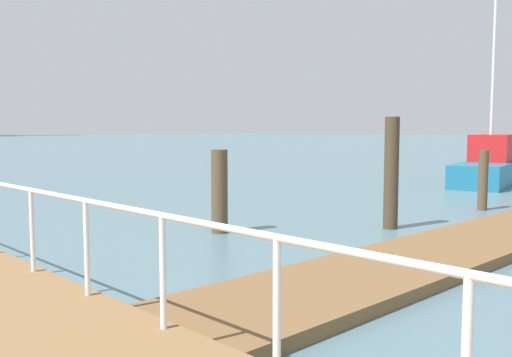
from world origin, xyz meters
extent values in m
plane|color=slate|center=(0.00, 20.00, 0.00)|extent=(300.00, 300.00, 0.00)
cube|color=brown|center=(2.55, 9.90, 0.09)|extent=(12.11, 2.00, 0.18)
cylinder|color=white|center=(-3.15, 8.00, 0.93)|extent=(0.06, 0.06, 1.05)
cylinder|color=white|center=(-3.15, 9.45, 0.93)|extent=(0.06, 0.06, 1.05)
cylinder|color=white|center=(-3.15, 10.89, 0.93)|extent=(0.06, 0.06, 1.05)
cylinder|color=white|center=(-3.15, 12.33, 0.93)|extent=(0.06, 0.06, 1.05)
cylinder|color=white|center=(-3.15, 9.45, 1.45)|extent=(0.06, 28.85, 0.06)
cylinder|color=#473826|center=(4.75, 12.11, 1.24)|extent=(0.32, 0.32, 2.47)
cylinder|color=brown|center=(1.70, 14.36, 0.89)|extent=(0.35, 0.35, 1.77)
cylinder|color=brown|center=(8.99, 11.94, 0.81)|extent=(0.25, 0.25, 1.63)
cube|color=#1E6B8C|center=(16.30, 14.97, 0.44)|extent=(6.77, 3.28, 0.88)
cube|color=red|center=(16.65, 15.05, 1.41)|extent=(2.60, 1.95, 1.07)
cylinder|color=silver|center=(16.30, 14.97, 4.94)|extent=(0.12, 0.12, 8.11)
camera|label=1|loc=(-6.08, 5.19, 2.25)|focal=40.00mm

